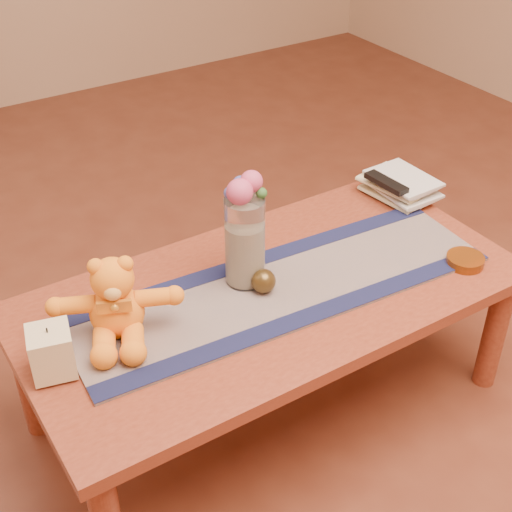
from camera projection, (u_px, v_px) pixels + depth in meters
floor at (269, 403)px, 2.27m from camera, size 5.50×5.50×0.00m
coffee_table_top at (271, 294)px, 2.02m from camera, size 1.40×0.70×0.04m
table_leg_fr at (495, 332)px, 2.23m from camera, size 0.07×0.07×0.41m
table_leg_bl at (28, 378)px, 2.07m from camera, size 0.07×0.07×0.41m
table_leg_br at (373, 244)px, 2.63m from camera, size 0.07×0.07×0.41m
persian_runner at (282, 288)px, 2.01m from camera, size 1.22×0.42×0.01m
runner_border_near at (310, 315)px, 1.90m from camera, size 1.20×0.14×0.00m
runner_border_far at (257, 260)px, 2.11m from camera, size 1.20×0.14×0.00m
teddy_bear at (115, 297)px, 1.79m from camera, size 0.39×0.36×0.21m
pillar_candle at (51, 352)px, 1.70m from camera, size 0.12×0.12×0.12m
candle_wick at (47, 330)px, 1.66m from camera, size 0.00×0.00×0.01m
glass_vase at (245, 241)px, 1.96m from camera, size 0.11×0.11×0.26m
potpourri_fill at (245, 253)px, 1.98m from camera, size 0.09×0.09×0.18m
rose_left at (240, 192)px, 1.85m from camera, size 0.07×0.07×0.07m
rose_right at (251, 181)px, 1.87m from camera, size 0.06×0.06×0.06m
blue_flower_back at (241, 184)px, 1.89m from camera, size 0.04×0.04×0.04m
blue_flower_side at (230, 193)px, 1.87m from camera, size 0.04×0.04×0.04m
leaf_sprig at (262, 193)px, 1.88m from camera, size 0.03×0.03×0.03m
bronze_ball at (264, 281)px, 1.97m from camera, size 0.09×0.09×0.07m
book_bottom at (382, 201)px, 2.38m from camera, size 0.19×0.24×0.02m
book_lower at (384, 196)px, 2.37m from camera, size 0.17×0.23×0.02m
book_upper at (381, 191)px, 2.36m from camera, size 0.20×0.25×0.02m
book_top at (385, 186)px, 2.35m from camera, size 0.17×0.23×0.02m
tv_remote at (386, 183)px, 2.33m from camera, size 0.06×0.16×0.02m
amber_dish at (465, 261)px, 2.10m from camera, size 0.12×0.12×0.03m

